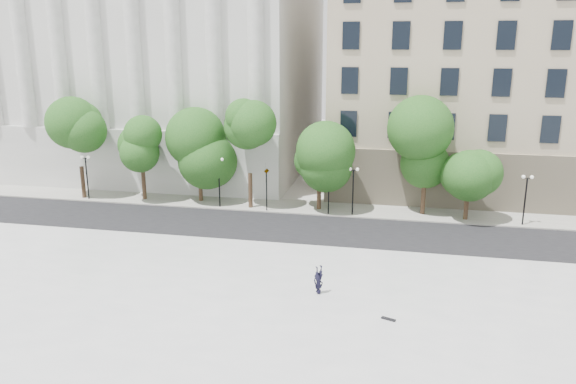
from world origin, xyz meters
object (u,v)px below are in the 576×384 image
(traffic_light_west, at_px, (266,169))
(traffic_light_east, at_px, (329,171))
(person_lying, at_px, (318,290))
(skateboard, at_px, (388,319))

(traffic_light_west, xyz_separation_m, traffic_light_east, (5.20, 0.00, 0.03))
(person_lying, distance_m, skateboard, 4.50)
(person_lying, bearing_deg, traffic_light_west, 71.72)
(traffic_light_west, bearing_deg, person_lying, -66.78)
(traffic_light_west, height_order, skateboard, traffic_light_west)
(traffic_light_west, bearing_deg, traffic_light_east, 0.00)
(traffic_light_east, xyz_separation_m, skateboard, (5.41, -18.00, -3.26))
(traffic_light_east, height_order, skateboard, traffic_light_east)
(skateboard, bearing_deg, person_lying, 169.68)
(traffic_light_west, distance_m, skateboard, 21.15)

